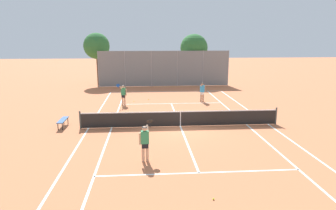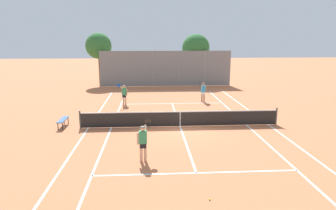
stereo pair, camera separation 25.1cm
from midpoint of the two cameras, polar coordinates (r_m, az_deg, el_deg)
ground_plane at (r=18.22m, az=2.71°, el=-4.09°), size 120.00×120.00×0.00m
court_line_markings at (r=18.22m, az=2.71°, el=-4.08°), size 11.10×23.90×0.01m
tennis_net at (r=18.08m, az=2.72°, el=-2.54°), size 12.00×0.10×1.07m
player_near_side at (r=13.02m, az=-4.24°, el=-6.83°), size 0.63×0.76×1.77m
player_far_left at (r=23.92m, az=-8.06°, el=2.17°), size 0.77×0.71×1.77m
player_far_right at (r=25.07m, az=7.00°, el=2.65°), size 0.43×0.49×1.60m
loose_tennis_ball_0 at (r=25.97m, az=-3.28°, el=1.11°), size 0.07×0.07×0.07m
loose_tennis_ball_1 at (r=19.35m, az=8.86°, el=-3.12°), size 0.07×0.07×0.07m
loose_tennis_ball_2 at (r=26.84m, az=7.24°, el=1.41°), size 0.07×0.07×0.07m
loose_tennis_ball_3 at (r=25.22m, az=-6.09°, el=0.71°), size 0.07×0.07×0.07m
loose_tennis_ball_5 at (r=10.53m, az=8.64°, el=-17.33°), size 0.07×0.07×0.07m
courtside_bench at (r=19.09m, az=-19.02°, el=-2.73°), size 0.36×1.50×0.47m
back_fence at (r=32.81m, az=-0.16°, el=6.94°), size 14.25×0.08×3.87m
tree_behind_left at (r=34.77m, az=-12.81°, el=10.76°), size 2.88×2.88×5.77m
tree_behind_right at (r=34.68m, az=5.65°, el=10.62°), size 3.11×3.11×5.65m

